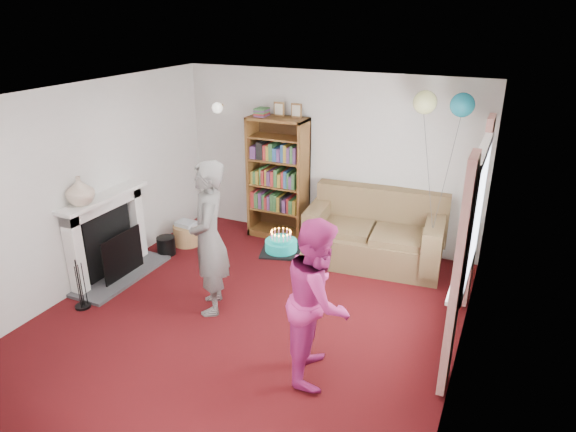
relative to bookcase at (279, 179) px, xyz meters
The scene contains 16 objects.
ground 2.57m from the bookcase, 73.21° to the right, with size 5.00×5.00×0.00m, color black.
wall_back 0.80m from the bookcase, 16.78° to the left, with size 4.50×0.02×2.50m, color silver.
wall_left 2.80m from the bookcase, 124.24° to the right, with size 0.02×5.00×2.50m, color silver.
wall_right 3.76m from the bookcase, 37.91° to the right, with size 0.02×5.00×2.50m, color silver.
ceiling 2.89m from the bookcase, 73.21° to the right, with size 4.50×5.00×0.01m, color white.
fireplace 2.56m from the bookcase, 123.46° to the right, with size 0.55×1.80×1.12m.
window_bay 3.37m from the bookcase, 30.40° to the right, with size 0.14×2.02×2.20m.
wall_sconce 1.44m from the bookcase, behind, with size 0.16×0.23×0.16m.
bookcase is the anchor object (origin of this frame).
sofa 1.68m from the bookcase, ahead, with size 1.84×0.98×0.98m.
wicker_basket 1.60m from the bookcase, 140.93° to the right, with size 0.40×0.40×0.36m.
person_striped 2.25m from the bookcase, 84.83° to the right, with size 0.66×0.43×1.80m, color black.
person_magenta 3.28m from the bookcase, 58.12° to the right, with size 0.78×0.61×1.60m, color #B2236F.
birthday_cake 2.77m from the bookcase, 63.99° to the right, with size 0.38×0.38×0.22m.
balloons 2.65m from the bookcase, ahead, with size 0.73×0.50×1.68m.
mantel_vase 2.86m from the bookcase, 120.19° to the right, with size 0.33×0.33×0.35m, color beige.
Camera 1 is at (2.48, -4.32, 3.30)m, focal length 32.00 mm.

